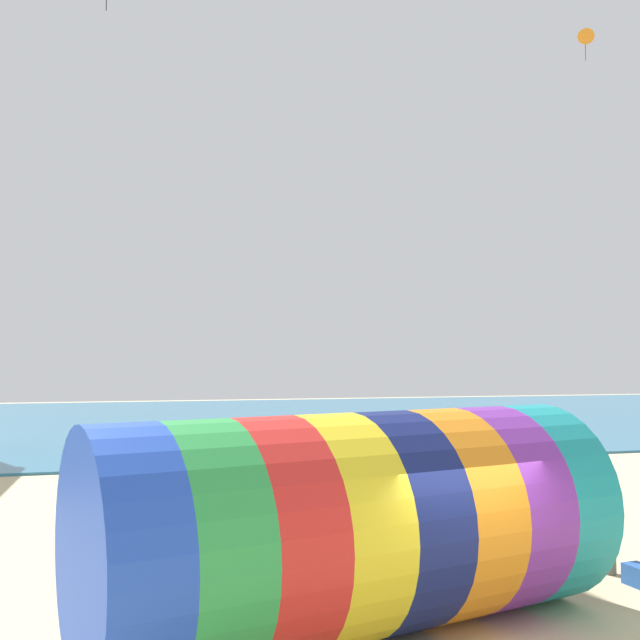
{
  "coord_description": "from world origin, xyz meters",
  "views": [
    {
      "loc": [
        -4.51,
        -9.16,
        4.01
      ],
      "look_at": [
        -1.46,
        2.95,
        4.68
      ],
      "focal_mm": 40.0,
      "sensor_mm": 36.0,
      "label": 1
    }
  ],
  "objects_px": {
    "kite_handler": "(609,525)",
    "kite_orange_delta": "(585,39)",
    "cooler_box": "(640,576)",
    "bystander_near_water": "(437,453)",
    "giant_inflatable_tube": "(355,523)"
  },
  "relations": [
    {
      "from": "kite_handler",
      "to": "cooler_box",
      "type": "xyz_separation_m",
      "value": [
        0.06,
        -0.75,
        -0.72
      ]
    },
    {
      "from": "bystander_near_water",
      "to": "cooler_box",
      "type": "distance_m",
      "value": 10.82
    },
    {
      "from": "kite_handler",
      "to": "giant_inflatable_tube",
      "type": "bearing_deg",
      "value": -163.29
    },
    {
      "from": "giant_inflatable_tube",
      "to": "bystander_near_water",
      "type": "bearing_deg",
      "value": 61.45
    },
    {
      "from": "cooler_box",
      "to": "kite_orange_delta",
      "type": "bearing_deg",
      "value": 58.44
    },
    {
      "from": "kite_handler",
      "to": "bystander_near_water",
      "type": "relative_size",
      "value": 0.97
    },
    {
      "from": "kite_orange_delta",
      "to": "cooler_box",
      "type": "relative_size",
      "value": 2.03
    },
    {
      "from": "kite_handler",
      "to": "kite_orange_delta",
      "type": "relative_size",
      "value": 1.66
    },
    {
      "from": "bystander_near_water",
      "to": "cooler_box",
      "type": "xyz_separation_m",
      "value": [
        -0.83,
        -10.76,
        -0.75
      ]
    },
    {
      "from": "kite_orange_delta",
      "to": "giant_inflatable_tube",
      "type": "bearing_deg",
      "value": -136.72
    },
    {
      "from": "kite_orange_delta",
      "to": "bystander_near_water",
      "type": "bearing_deg",
      "value": 174.14
    },
    {
      "from": "kite_orange_delta",
      "to": "bystander_near_water",
      "type": "xyz_separation_m",
      "value": [
        -5.44,
        0.56,
        -14.15
      ]
    },
    {
      "from": "kite_handler",
      "to": "bystander_near_water",
      "type": "height_order",
      "value": "bystander_near_water"
    },
    {
      "from": "cooler_box",
      "to": "kite_handler",
      "type": "bearing_deg",
      "value": 94.6
    },
    {
      "from": "kite_handler",
      "to": "cooler_box",
      "type": "height_order",
      "value": "kite_handler"
    }
  ]
}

